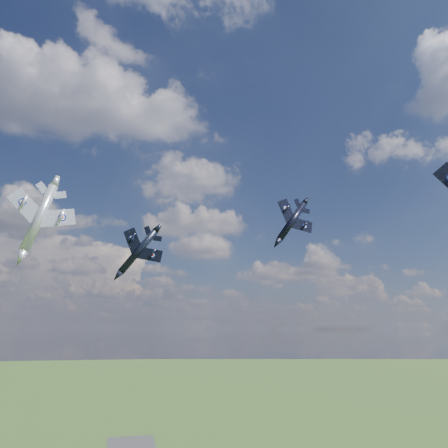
{
  "coord_description": "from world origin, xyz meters",
  "views": [
    {
      "loc": [
        -7.63,
        -57.01,
        66.14
      ],
      "look_at": [
        7.34,
        9.98,
        82.76
      ],
      "focal_mm": 35.0,
      "sensor_mm": 36.0,
      "label": 1
    }
  ],
  "objects": [
    {
      "name": "jet_lead_navy",
      "position": [
        -5.83,
        21.73,
        79.79
      ],
      "size": [
        12.43,
        15.08,
        7.97
      ],
      "primitive_type": null,
      "rotation": [
        0.0,
        0.68,
        -0.31
      ],
      "color": "black"
    },
    {
      "name": "jet_high_navy",
      "position": [
        24.43,
        23.5,
        87.41
      ],
      "size": [
        11.92,
        15.32,
        8.28
      ],
      "primitive_type": null,
      "rotation": [
        0.0,
        0.65,
        0.17
      ],
      "color": "black"
    },
    {
      "name": "jet_left_silver",
      "position": [
        -20.79,
        10.18,
        82.28
      ],
      "size": [
        14.15,
        16.99,
        6.06
      ],
      "primitive_type": null,
      "rotation": [
        0.0,
        0.3,
        0.23
      ],
      "color": "#AEAFB9"
    }
  ]
}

